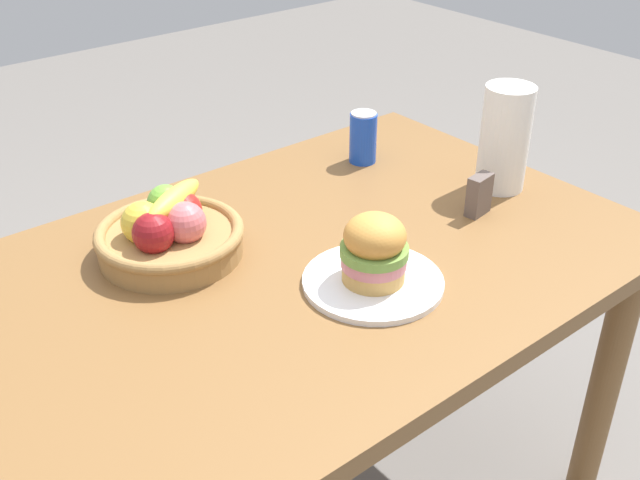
# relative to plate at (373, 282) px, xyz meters

# --- Properties ---
(dining_table) EXTENTS (1.40, 0.90, 0.75)m
(dining_table) POSITION_rel_plate_xyz_m (-0.06, 0.15, -0.11)
(dining_table) COLOR brown
(dining_table) RESTS_ON ground_plane
(plate) EXTENTS (0.26, 0.26, 0.01)m
(plate) POSITION_rel_plate_xyz_m (0.00, 0.00, 0.00)
(plate) COLOR white
(plate) RESTS_ON dining_table
(sandwich) EXTENTS (0.13, 0.13, 0.13)m
(sandwich) POSITION_rel_plate_xyz_m (-0.00, 0.00, 0.07)
(sandwich) COLOR tan
(sandwich) RESTS_ON plate
(soda_can) EXTENTS (0.07, 0.07, 0.13)m
(soda_can) POSITION_rel_plate_xyz_m (0.35, 0.41, 0.06)
(soda_can) COLOR blue
(soda_can) RESTS_ON dining_table
(fruit_basket) EXTENTS (0.29, 0.29, 0.14)m
(fruit_basket) POSITION_rel_plate_xyz_m (-0.23, 0.33, 0.04)
(fruit_basket) COLOR #9E7542
(fruit_basket) RESTS_ON dining_table
(paper_towel_roll) EXTENTS (0.11, 0.11, 0.24)m
(paper_towel_roll) POSITION_rel_plate_xyz_m (0.50, 0.11, 0.11)
(paper_towel_roll) COLOR white
(paper_towel_roll) RESTS_ON dining_table
(napkin_holder) EXTENTS (0.06, 0.04, 0.09)m
(napkin_holder) POSITION_rel_plate_xyz_m (0.36, 0.06, 0.04)
(napkin_holder) COLOR #594C47
(napkin_holder) RESTS_ON dining_table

